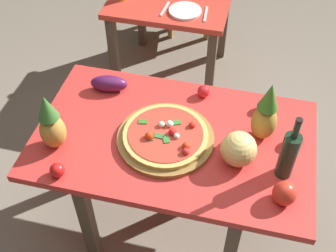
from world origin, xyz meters
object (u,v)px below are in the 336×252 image
Objects in this scene: display_table at (174,148)px; tomato_beside_pepper at (57,170)px; tomato_at_corner at (263,106)px; dinner_plate at (185,11)px; tomato_near_board at (296,139)px; pineapple_left at (266,114)px; pizza_board at (166,139)px; wine_bottle at (288,154)px; background_table at (173,7)px; knife_utensil at (206,14)px; tomato_by_bottle at (204,91)px; bell_pepper at (284,193)px; eggplant at (109,84)px; pizza at (166,135)px; fork_utensil at (165,9)px; pineapple_right at (51,124)px; melon at (239,149)px.

display_table is 0.59m from tomato_beside_pepper.
tomato_at_corner is 0.28× the size of dinner_plate.
pineapple_left is at bearing 174.26° from tomato_near_board.
wine_bottle is at bearing -6.89° from pizza_board.
tomato_at_corner reaches higher than background_table.
tomato_at_corner is 0.89× the size of tomato_beside_pepper.
pineapple_left is 1.11m from knife_utensil.
tomato_by_bottle is at bearing -85.43° from knife_utensil.
tomato_near_board is (0.04, 0.34, -0.02)m from bell_pepper.
wine_bottle is at bearing -60.37° from pineapple_left.
tomato_by_bottle is (0.51, 0.07, -0.01)m from eggplant.
tomato_near_board is at bearing 11.40° from pizza.
tomato_by_bottle is at bearing 146.29° from pineapple_left.
eggplant is 2.97× the size of tomato_by_bottle.
background_table is 4.65× the size of fork_utensil.
pizza reaches higher than fork_utensil.
eggplant is (-0.96, 0.50, -0.01)m from bell_pepper.
bell_pepper is 0.57× the size of eggplant.
knife_utensil is at bearing 90.32° from pizza.
pizza is at bearing -82.70° from dinner_plate.
pizza_board is at bearing 36.72° from tomato_beside_pepper.
pizza is 0.61m from bell_pepper.
tomato_beside_pepper is (-0.55, -0.67, 0.00)m from tomato_by_bottle.
bell_pepper reaches higher than tomato_at_corner.
knife_utensil is at bearing 112.96° from bell_pepper.
eggplant is 0.94m from knife_utensil.
pineapple_right reaches higher than knife_utensil.
tomato_at_corner is 0.84× the size of tomato_near_board.
tomato_by_bottle is at bearing 128.18° from bell_pepper.
fork_utensil is (-0.64, 1.19, -0.08)m from melon.
tomato_near_board is at bearing 76.79° from wine_bottle.
tomato_by_bottle is (-0.33, 0.22, -0.12)m from pineapple_left.
tomato_by_bottle is at bearing -58.40° from fork_utensil.
background_table is at bearing 111.57° from tomato_by_bottle.
bell_pepper is 1.69× the size of tomato_by_bottle.
eggplant is 0.89m from dinner_plate.
pineapple_left is 4.84× the size of tomato_beside_pepper.
pizza is 1.14m from knife_utensil.
eggplant is at bearing 169.93° from pineapple_left.
eggplant is at bearing 170.62° from tomato_near_board.
background_table is at bearing 81.70° from pineapple_right.
tomato_by_bottle reaches higher than dinner_plate.
tomato_by_bottle is (-0.23, 0.40, -0.05)m from melon.
knife_utensil is (-0.45, 1.00, -0.15)m from pineapple_left.
tomato_near_board is (0.58, 0.09, 0.13)m from display_table.
dinner_plate is at bearing 125.35° from tomato_at_corner.
bell_pepper is at bearing -96.37° from tomato_near_board.
bell_pepper is 1.85× the size of tomato_at_corner.
pineapple_right is at bearing -105.70° from dinner_plate.
pineapple_right is 5.11× the size of tomato_at_corner.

